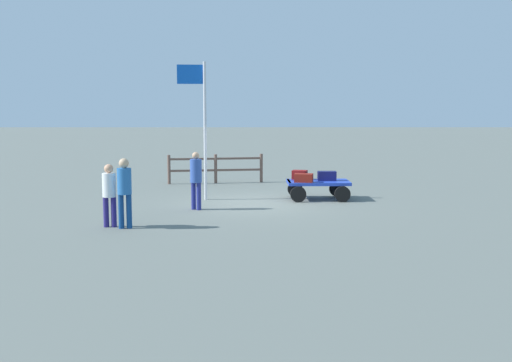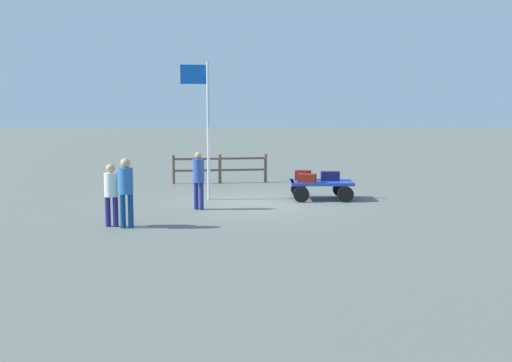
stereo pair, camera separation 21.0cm
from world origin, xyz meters
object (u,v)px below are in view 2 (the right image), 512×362
(luggage_cart, at_px, (321,186))
(worker_trailing, at_px, (126,187))
(suitcase_tan, at_px, (307,178))
(worker_supervisor, at_px, (111,190))
(worker_lead, at_px, (199,176))
(flagpole, at_px, (205,117))
(suitcase_grey, at_px, (303,175))
(suitcase_olive, at_px, (330,176))

(luggage_cart, height_order, worker_trailing, worker_trailing)
(suitcase_tan, xyz_separation_m, worker_supervisor, (5.33, 4.30, 0.20))
(worker_trailing, height_order, worker_supervisor, worker_trailing)
(luggage_cart, height_order, worker_lead, worker_lead)
(worker_supervisor, relative_size, flagpole, 0.36)
(luggage_cart, distance_m, worker_lead, 4.38)
(suitcase_grey, height_order, worker_trailing, worker_trailing)
(suitcase_olive, relative_size, worker_trailing, 0.34)
(luggage_cart, height_order, flagpole, flagpole)
(suitcase_grey, xyz_separation_m, worker_trailing, (4.83, 5.24, 0.31))
(suitcase_tan, height_order, flagpole, flagpole)
(luggage_cart, xyz_separation_m, flagpole, (3.83, 0.08, 2.27))
(suitcase_olive, xyz_separation_m, worker_trailing, (5.70, 4.89, 0.30))
(suitcase_grey, bearing_deg, worker_trailing, 47.36)
(suitcase_grey, xyz_separation_m, flagpole, (3.26, 0.49, 1.96))
(suitcase_olive, xyz_separation_m, worker_supervisor, (6.14, 4.70, 0.19))
(worker_lead, distance_m, worker_supervisor, 3.29)
(suitcase_tan, bearing_deg, flagpole, -4.72)
(luggage_cart, bearing_deg, worker_trailing, 41.87)
(worker_lead, height_order, worker_supervisor, worker_lead)
(suitcase_grey, bearing_deg, flagpole, 8.49)
(suitcase_tan, xyz_separation_m, worker_lead, (3.35, 1.67, 0.26))
(suitcase_olive, relative_size, worker_lead, 0.35)
(suitcase_tan, distance_m, flagpole, 3.89)
(suitcase_olive, relative_size, flagpole, 0.14)
(flagpole, bearing_deg, luggage_cart, -178.81)
(suitcase_olive, bearing_deg, flagpole, 1.84)
(worker_trailing, relative_size, flagpole, 0.40)
(flagpole, bearing_deg, suitcase_grey, -171.51)
(suitcase_grey, bearing_deg, suitcase_olive, 158.02)
(suitcase_grey, xyz_separation_m, suitcase_tan, (-0.08, 0.76, -0.01))
(luggage_cart, height_order, suitcase_olive, suitcase_olive)
(suitcase_tan, bearing_deg, worker_trailing, 42.40)
(suitcase_olive, bearing_deg, worker_supervisor, 37.48)
(worker_lead, distance_m, worker_trailing, 3.21)
(luggage_cart, xyz_separation_m, worker_trailing, (5.39, 4.83, 0.61))
(luggage_cart, height_order, suitcase_grey, suitcase_grey)
(suitcase_olive, height_order, worker_supervisor, worker_supervisor)
(worker_trailing, distance_m, flagpole, 5.27)
(worker_supervisor, distance_m, flagpole, 5.29)
(suitcase_tan, relative_size, worker_lead, 0.37)
(worker_lead, distance_m, flagpole, 2.59)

